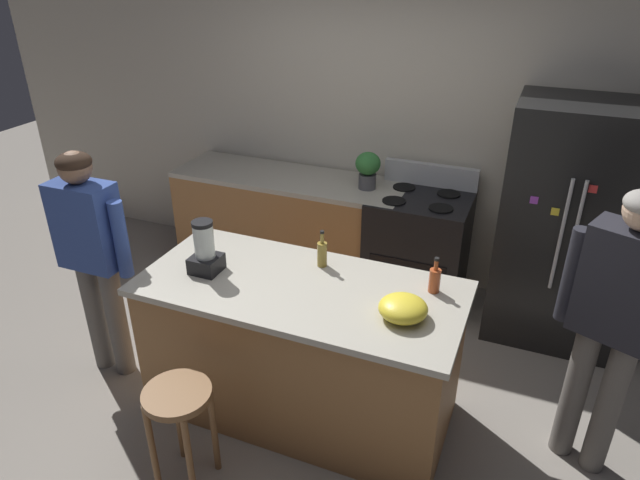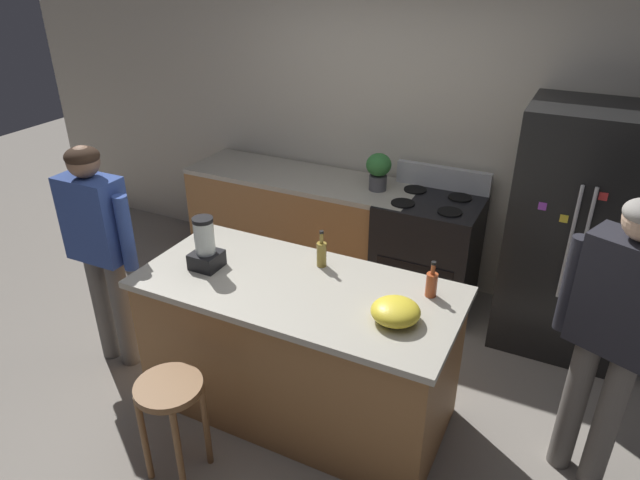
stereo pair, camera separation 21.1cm
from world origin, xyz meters
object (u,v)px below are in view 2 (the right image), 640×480
bar_stool (171,404)px  bottle_cooking_sauce (432,284)px  stove_range (427,252)px  potted_plant (379,169)px  bottle_vinegar (322,253)px  blender_appliance (205,247)px  mixing_bowl (396,311)px  person_by_sink_right (616,324)px  person_by_island_left (99,239)px  kitchen_island (298,348)px  refrigerator (578,234)px

bar_stool → bottle_cooking_sauce: size_ratio=2.90×
bar_stool → stove_range: bearing=72.6°
potted_plant → bottle_vinegar: size_ratio=1.27×
blender_appliance → bottle_vinegar: size_ratio=1.39×
bar_stool → mixing_bowl: size_ratio=2.41×
bottle_vinegar → potted_plant: bearing=96.1°
person_by_sink_right → bottle_cooking_sauce: 0.92m
person_by_island_left → stove_range: bearing=44.0°
kitchen_island → potted_plant: bearing=93.9°
blender_appliance → mixing_bowl: 1.21m
stove_range → person_by_sink_right: (1.29, -1.29, 0.54)m
kitchen_island → bottle_cooking_sauce: bottle_cooking_sauce is taller
person_by_island_left → bar_stool: person_by_island_left is taller
person_by_island_left → mixing_bowl: bearing=1.7°
stove_range → bar_stool: 2.38m
kitchen_island → stove_range: size_ratio=1.71×
stove_range → bottle_cooking_sauce: 1.45m
potted_plant → bottle_cooking_sauce: size_ratio=1.39×
person_by_sink_right → blender_appliance: size_ratio=5.10×
refrigerator → stove_range: refrigerator is taller
person_by_sink_right → mixing_bowl: bearing=-162.4°
person_by_island_left → mixing_bowl: (2.01, 0.06, 0.02)m
stove_range → potted_plant: 0.77m
potted_plant → bottle_vinegar: 1.30m
refrigerator → bottle_vinegar: bearing=-137.8°
stove_range → blender_appliance: size_ratio=3.35×
kitchen_island → bar_stool: kitchen_island is taller
blender_appliance → potted_plant: bearing=73.6°
stove_range → bottle_vinegar: bottle_vinegar is taller
bottle_cooking_sauce → bar_stool: bearing=-138.0°
potted_plant → kitchen_island: bearing=-86.1°
stove_range → mixing_bowl: 1.71m
bottle_vinegar → bar_stool: bearing=-111.3°
bottle_cooking_sauce → stove_range: bearing=106.1°
potted_plant → person_by_sink_right: bearing=-36.9°
person_by_island_left → potted_plant: bearing=53.0°
kitchen_island → refrigerator: bearing=47.0°
potted_plant → stove_range: bearing=-3.2°
person_by_sink_right → bar_stool: person_by_sink_right is taller
person_by_sink_right → bar_stool: 2.29m
person_by_sink_right → bottle_cooking_sauce: size_ratio=7.76×
bottle_cooking_sauce → refrigerator: bearing=61.9°
bottle_cooking_sauce → kitchen_island: bearing=-162.3°
kitchen_island → mixing_bowl: mixing_bowl is taller
person_by_sink_right → potted_plant: bearing=143.1°
person_by_sink_right → kitchen_island: bearing=-171.7°
bar_stool → blender_appliance: blender_appliance is taller
person_by_island_left → potted_plant: (1.28, 1.70, 0.13)m
bar_stool → bottle_cooking_sauce: 1.55m
stove_range → bar_stool: size_ratio=1.76×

